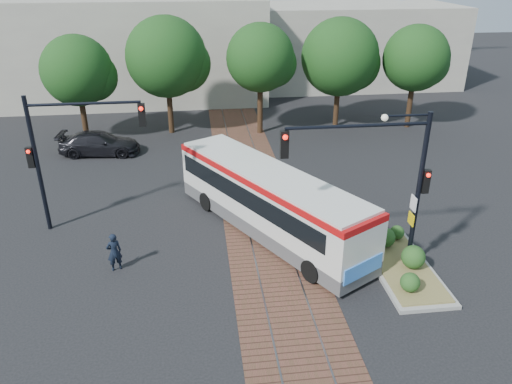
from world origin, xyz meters
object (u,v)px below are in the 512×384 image
Objects in this scene: signal_pole_left at (62,145)px; parked_car at (99,143)px; traffic_island at (402,261)px; signal_pole_main at (389,170)px; officer at (114,252)px; city_bus at (268,198)px.

signal_pole_left reaches higher than parked_car.
traffic_island is 3.95m from signal_pole_main.
officer is at bearing -163.76° from parked_car.
officer is 13.05m from parked_car.
city_bus is 5.67m from signal_pole_main.
officer reaches higher than parked_car.
signal_pole_left reaches higher than city_bus.
officer is at bearing 169.21° from city_bus.
signal_pole_main is at bearing -21.45° from signal_pole_left.
signal_pole_main reaches higher than city_bus.
parked_car is at bearing 133.87° from traffic_island.
signal_pole_main is at bearing -72.07° from city_bus.
city_bus is at bearing -9.59° from signal_pole_left.
signal_pole_main is 3.81× the size of officer.
parked_car is at bearing 131.96° from signal_pole_main.
officer is (2.21, -3.64, -3.08)m from signal_pole_left.
traffic_island is 14.50m from signal_pole_left.
signal_pole_left is at bearing 158.55° from signal_pole_main.
officer is (-10.02, 1.17, -3.37)m from signal_pole_main.
officer is (-6.25, -2.21, -0.82)m from city_bus.
officer is at bearing -58.72° from signal_pole_left.
signal_pole_left is (-12.23, 4.80, -0.29)m from signal_pole_main.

